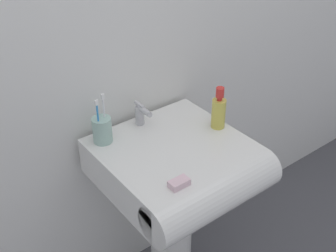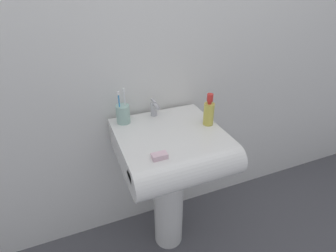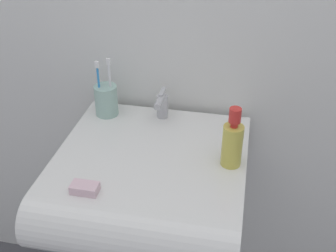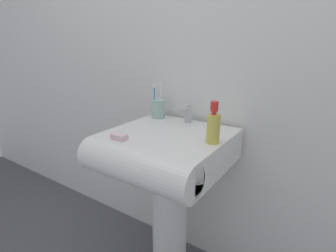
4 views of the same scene
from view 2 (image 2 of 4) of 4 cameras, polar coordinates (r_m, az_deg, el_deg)
The scene contains 8 objects.
ground_plane at distance 1.93m, azimuth 0.10°, elevation -23.04°, with size 6.00×6.00×0.00m, color #4C4C51.
wall_back at distance 1.48m, azimuth -4.27°, elevation 16.44°, with size 5.00×0.05×2.40m, color silver.
sink_pedestal at distance 1.67m, azimuth 0.11°, elevation -15.86°, with size 0.18×0.18×0.69m, color white.
sink_basin at distance 1.36m, azimuth 1.05°, elevation -4.96°, with size 0.54×0.57×0.15m.
faucet at distance 1.48m, azimuth -3.00°, elevation 3.96°, with size 0.04×0.10×0.09m.
toothbrush_cup at distance 1.43m, azimuth -9.76°, elevation 2.64°, with size 0.07×0.07×0.20m.
soap_bottle at distance 1.40m, azimuth 8.87°, elevation 2.95°, with size 0.06×0.06×0.18m.
bar_soap at distance 1.16m, azimuth -1.87°, elevation -6.54°, with size 0.07×0.04×0.02m, color silver.
Camera 2 is at (-0.44, -1.08, 1.54)m, focal length 28.00 mm.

